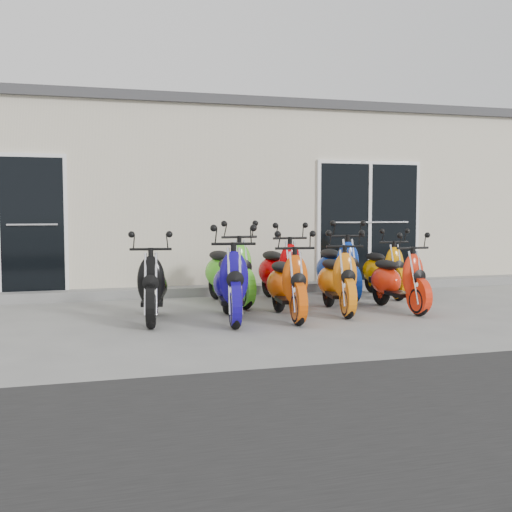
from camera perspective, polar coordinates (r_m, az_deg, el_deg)
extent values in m
plane|color=gray|center=(9.00, 1.07, -5.05)|extent=(80.00, 80.00, 0.00)
cube|color=beige|center=(13.93, -5.32, 4.86)|extent=(14.00, 6.00, 3.20)
cube|color=#3F3F42|center=(14.04, -5.36, 11.73)|extent=(14.20, 6.20, 0.16)
cube|color=gray|center=(10.91, -2.09, -3.00)|extent=(14.00, 0.40, 0.15)
cube|color=black|center=(10.66, -19.26, 2.98)|extent=(1.07, 0.08, 2.22)
cube|color=black|center=(11.87, 10.00, 3.27)|extent=(2.02, 0.08, 2.22)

